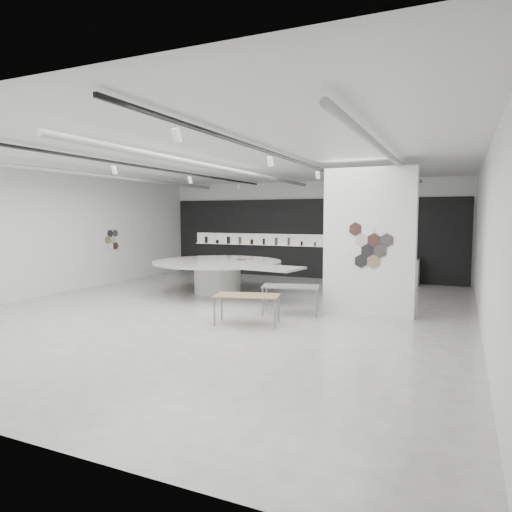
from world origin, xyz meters
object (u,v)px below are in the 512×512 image
at_px(kitchen_counter, 395,271).
at_px(display_island, 219,272).
at_px(sample_table_wood, 247,297).
at_px(sample_table_stone, 291,288).
at_px(partition_column, 369,242).

bearing_deg(kitchen_counter, display_island, -137.63).
bearing_deg(sample_table_wood, kitchen_counter, 73.95).
height_order(sample_table_wood, kitchen_counter, kitchen_counter).
relative_size(sample_table_wood, kitchen_counter, 0.93).
distance_m(sample_table_stone, kitchen_counter, 6.49).
distance_m(sample_table_wood, kitchen_counter, 7.97).
distance_m(partition_column, display_island, 5.15).
height_order(display_island, sample_table_stone, display_island).
relative_size(partition_column, sample_table_stone, 2.38).
xyz_separation_m(sample_table_wood, kitchen_counter, (2.20, 7.66, -0.14)).
bearing_deg(sample_table_stone, display_island, 147.46).
relative_size(sample_table_stone, kitchen_counter, 0.90).
bearing_deg(sample_table_wood, partition_column, 43.12).
height_order(sample_table_wood, sample_table_stone, sample_table_stone).
relative_size(partition_column, sample_table_wood, 2.32).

